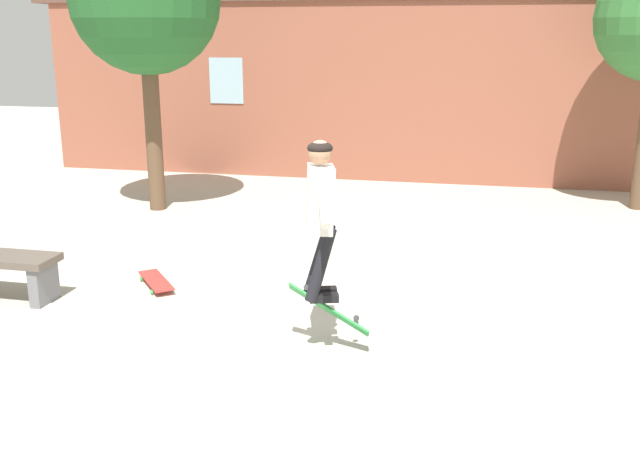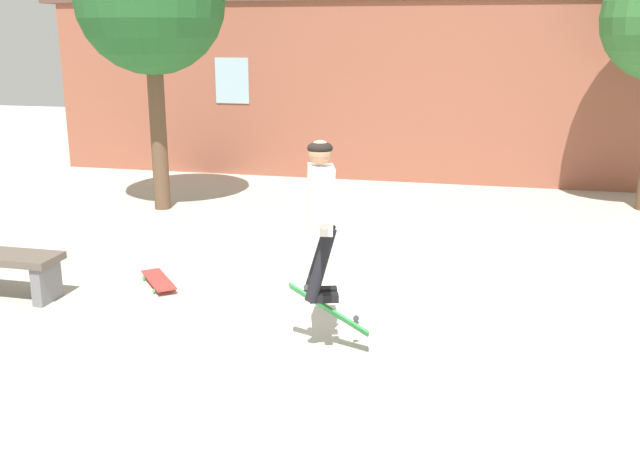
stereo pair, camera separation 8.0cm
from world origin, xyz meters
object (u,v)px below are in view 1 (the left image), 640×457
(skater, at_px, (320,206))
(tree_left, at_px, (145,1))
(skateboard_flipping, at_px, (329,309))
(skateboard_resting, at_px, (156,281))

(skater, bearing_deg, tree_left, 112.03)
(tree_left, bearing_deg, skateboard_flipping, -50.36)
(tree_left, height_order, skater, tree_left)
(skater, xyz_separation_m, skateboard_resting, (-2.21, 1.22, -1.28))
(skateboard_flipping, bearing_deg, skateboard_resting, 160.40)
(skateboard_flipping, relative_size, skateboard_resting, 1.08)
(skater, xyz_separation_m, skateboard_flipping, (0.07, 0.03, -0.97))
(tree_left, xyz_separation_m, skater, (3.82, -4.73, -1.96))
(skateboard_flipping, height_order, skateboard_resting, skateboard_flipping)
(skater, distance_m, skateboard_flipping, 0.97)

